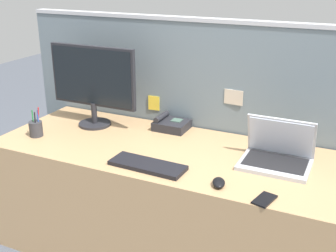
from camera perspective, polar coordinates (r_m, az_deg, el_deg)
The scene contains 10 objects.
ground_plane at distance 2.80m, azimuth -0.45°, elevation -16.34°, with size 10.00×10.00×0.00m, color #4C515B.
desk at distance 2.61m, azimuth -0.47°, elevation -10.13°, with size 1.98×0.78×0.71m, color tan.
cubicle_divider at distance 2.81m, azimuth 3.29°, elevation 0.06°, with size 2.38×0.08×1.39m.
desktop_monitor at distance 2.75m, azimuth -9.99°, elevation 5.98°, with size 0.60×0.21×0.52m.
laptop at distance 2.32m, azimuth 14.35°, elevation -3.55°, with size 0.36×0.28×0.24m.
desk_phone at distance 2.72m, azimuth 0.38°, elevation 0.23°, with size 0.21×0.18×0.09m.
keyboard_main at distance 2.22m, azimuth -2.74°, elevation -5.24°, with size 0.40×0.14×0.02m, color black.
computer_mouse_right_hand at distance 2.06m, azimuth 6.77°, elevation -7.50°, with size 0.06×0.10×0.03m, color black.
pen_cup at distance 2.72m, azimuth -17.19°, elevation -0.32°, with size 0.08×0.08×0.18m.
cell_phone_black_slab at distance 1.98m, azimuth 12.74°, elevation -9.54°, with size 0.07×0.13×0.01m, color black.
Camera 1 is at (0.97, -2.01, 1.69)m, focal length 45.73 mm.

